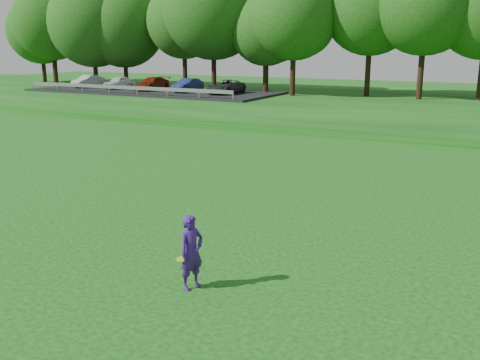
% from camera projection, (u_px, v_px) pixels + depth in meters
% --- Properties ---
extents(ground, '(140.00, 140.00, 0.00)m').
position_uv_depth(ground, '(120.00, 283.00, 11.34)').
color(ground, '#0D450E').
rests_on(ground, ground).
extents(berm, '(130.00, 30.00, 0.60)m').
position_uv_depth(berm, '(417.00, 108.00, 40.38)').
color(berm, '#0D450E').
rests_on(berm, ground).
extents(walking_path, '(130.00, 1.60, 0.04)m').
position_uv_depth(walking_path, '(368.00, 139.00, 28.46)').
color(walking_path, gray).
rests_on(walking_path, ground).
extents(treeline, '(104.00, 7.00, 15.00)m').
position_uv_depth(treeline, '(434.00, 3.00, 41.89)').
color(treeline, '#104812').
rests_on(treeline, berm).
extents(parking_lot, '(24.00, 9.00, 1.38)m').
position_uv_depth(parking_lot, '(155.00, 88.00, 49.88)').
color(parking_lot, black).
rests_on(parking_lot, berm).
extents(woman, '(0.54, 0.66, 1.58)m').
position_uv_depth(woman, '(191.00, 252.00, 10.92)').
color(woman, '#3C1A77').
rests_on(woman, ground).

